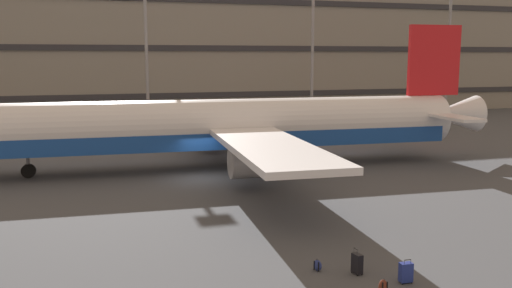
{
  "coord_description": "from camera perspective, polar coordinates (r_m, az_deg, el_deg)",
  "views": [
    {
      "loc": [
        -6.69,
        -33.96,
        7.76
      ],
      "look_at": [
        1.9,
        -5.35,
        3.0
      ],
      "focal_mm": 38.46,
      "sensor_mm": 36.0,
      "label": 1
    }
  ],
  "objects": [
    {
      "name": "airliner",
      "position": [
        38.35,
        -2.87,
        1.83
      ],
      "size": [
        39.55,
        32.03,
        10.13
      ],
      "color": "silver",
      "rests_on": "ground_plane"
    },
    {
      "name": "terminal_structure",
      "position": [
        76.77,
        -11.9,
        9.67
      ],
      "size": [
        139.97,
        15.54,
        17.68
      ],
      "color": "gray",
      "rests_on": "ground_plane"
    },
    {
      "name": "ground_plane",
      "position": [
        35.47,
        -5.45,
        -3.62
      ],
      "size": [
        600.0,
        600.0,
        0.0
      ],
      "primitive_type": "plane",
      "color": "#424449"
    },
    {
      "name": "backpack_purple",
      "position": [
        20.68,
        6.43,
        -12.45
      ],
      "size": [
        0.34,
        0.39,
        0.47
      ],
      "color": "navy",
      "rests_on": "ground_plane"
    },
    {
      "name": "light_mast_right",
      "position": [
        76.31,
        19.63,
        13.92
      ],
      "size": [
        1.8,
        0.5,
        26.3
      ],
      "color": "gray",
      "rests_on": "ground_plane"
    },
    {
      "name": "light_mast_center_right",
      "position": [
        66.9,
        5.96,
        13.68
      ],
      "size": [
        1.8,
        0.5,
        22.99
      ],
      "color": "gray",
      "rests_on": "ground_plane"
    },
    {
      "name": "suitcase_orange",
      "position": [
        20.53,
        10.47,
        -12.11
      ],
      "size": [
        0.31,
        0.46,
        0.97
      ],
      "color": "black",
      "rests_on": "ground_plane"
    },
    {
      "name": "suitcase_red",
      "position": [
        20.16,
        15.32,
        -12.74
      ],
      "size": [
        0.45,
        0.29,
        0.88
      ],
      "color": "navy",
      "rests_on": "ground_plane"
    },
    {
      "name": "light_mast_center_left",
      "position": [
        61.98,
        -11.41,
        12.09
      ],
      "size": [
        1.8,
        0.5,
        19.15
      ],
      "color": "gray",
      "rests_on": "ground_plane"
    },
    {
      "name": "backpack_silver",
      "position": [
        19.14,
        13.04,
        -14.3
      ],
      "size": [
        0.33,
        0.31,
        0.57
      ],
      "color": "#592619",
      "rests_on": "ground_plane"
    }
  ]
}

